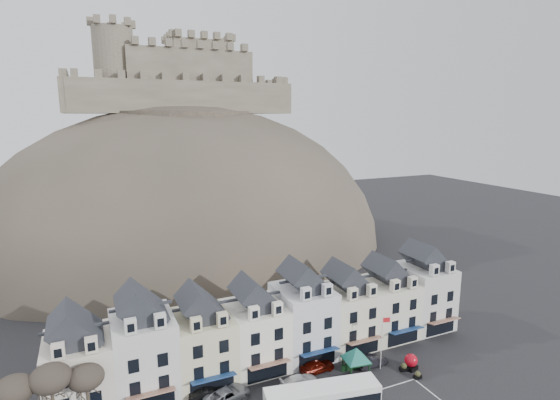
# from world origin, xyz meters

# --- Properties ---
(townhouse_terrace) EXTENTS (54.40, 9.35, 11.80)m
(townhouse_terrace) POSITION_xyz_m (0.15, 15.97, 5.30)
(townhouse_terrace) COLOR silver
(townhouse_terrace) RESTS_ON ground
(castle_hill) EXTENTS (100.00, 76.00, 68.00)m
(castle_hill) POSITION_xyz_m (1.25, 68.95, 0.11)
(castle_hill) COLOR #3C372E
(castle_hill) RESTS_ON ground
(castle) EXTENTS (50.20, 22.20, 22.00)m
(castle) POSITION_xyz_m (0.51, 75.93, 40.19)
(castle) COLOR brown
(castle) RESTS_ON ground
(tree_left_far) EXTENTS (3.61, 3.61, 8.24)m
(tree_left_far) POSITION_xyz_m (-29.00, 10.50, 6.90)
(tree_left_far) COLOR #352E22
(tree_left_far) RESTS_ON ground
(tree_left_mid) EXTENTS (3.78, 3.78, 8.64)m
(tree_left_mid) POSITION_xyz_m (-26.00, 10.50, 7.24)
(tree_left_mid) COLOR #352E22
(tree_left_mid) RESTS_ON ground
(tree_left_near) EXTENTS (3.43, 3.43, 7.84)m
(tree_left_near) POSITION_xyz_m (-23.00, 10.50, 6.55)
(tree_left_near) COLOR #352E22
(tree_left_near) RESTS_ON ground
(bus) EXTENTS (12.63, 5.04, 3.48)m
(bus) POSITION_xyz_m (-0.49, 3.85, 1.92)
(bus) COLOR #262628
(bus) RESTS_ON ground
(bus_shelter) EXTENTS (5.87, 5.87, 3.76)m
(bus_shelter) POSITION_xyz_m (6.90, 8.55, 2.92)
(bus_shelter) COLOR black
(bus_shelter) RESTS_ON ground
(red_buoy) EXTENTS (1.66, 1.66, 2.02)m
(red_buoy) POSITION_xyz_m (14.07, 6.91, 1.03)
(red_buoy) COLOR black
(red_buoy) RESTS_ON ground
(flagpole) EXTENTS (1.00, 0.33, 7.11)m
(flagpole) POSITION_xyz_m (10.73, 8.55, 4.06)
(flagpole) COLOR silver
(flagpole) RESTS_ON ground
(planter_west) EXTENTS (1.02, 0.69, 0.98)m
(planter_west) POSITION_xyz_m (13.46, 4.94, 0.47)
(planter_west) COLOR black
(planter_west) RESTS_ON ground
(planter_east) EXTENTS (1.18, 0.81, 1.07)m
(planter_east) POSITION_xyz_m (13.00, 6.93, 0.51)
(planter_east) COLOR black
(planter_east) RESTS_ON ground
(car_black) EXTENTS (4.48, 1.86, 1.44)m
(car_black) POSITION_xyz_m (-10.80, 11.54, 0.72)
(car_black) COLOR black
(car_black) RESTS_ON ground
(car_silver) EXTENTS (5.84, 3.99, 1.51)m
(car_silver) POSITION_xyz_m (-8.94, 10.38, 0.75)
(car_silver) COLOR #93959A
(car_silver) RESTS_ON ground
(car_white) EXTENTS (4.78, 2.24, 1.35)m
(car_white) POSITION_xyz_m (-0.40, 9.50, 0.67)
(car_white) COLOR white
(car_white) RESTS_ON ground
(car_maroon) EXTENTS (4.56, 2.12, 1.51)m
(car_maroon) POSITION_xyz_m (3.02, 11.28, 0.76)
(car_maroon) COLOR #4C0B04
(car_maroon) RESTS_ON ground
(car_charcoal) EXTENTS (4.43, 1.84, 1.43)m
(car_charcoal) POSITION_xyz_m (10.00, 9.50, 0.71)
(car_charcoal) COLOR black
(car_charcoal) RESTS_ON ground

